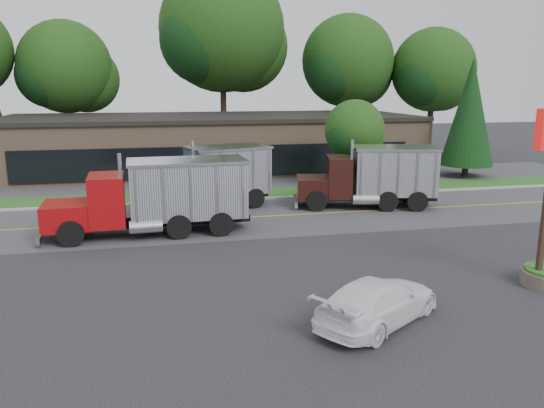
% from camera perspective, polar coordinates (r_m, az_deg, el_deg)
% --- Properties ---
extents(ground, '(140.00, 140.00, 0.00)m').
position_cam_1_polar(ground, '(18.51, -4.15, -8.46)').
color(ground, '#3A3A3F').
rests_on(ground, ground).
extents(road, '(60.00, 8.00, 0.02)m').
position_cam_1_polar(road, '(27.05, -6.87, -1.69)').
color(road, '#545459').
rests_on(road, ground).
extents(center_line, '(60.00, 0.12, 0.01)m').
position_cam_1_polar(center_line, '(27.05, -6.87, -1.69)').
color(center_line, gold).
rests_on(center_line, ground).
extents(curb, '(60.00, 0.30, 0.12)m').
position_cam_1_polar(curb, '(31.12, -7.61, 0.19)').
color(curb, '#9E9E99').
rests_on(curb, ground).
extents(grass_verge, '(60.00, 3.40, 0.03)m').
position_cam_1_polar(grass_verge, '(32.88, -7.88, 0.85)').
color(grass_verge, '#22561D').
rests_on(grass_verge, ground).
extents(far_parking, '(60.00, 7.00, 0.02)m').
position_cam_1_polar(far_parking, '(37.78, -8.48, 2.37)').
color(far_parking, '#545459').
rests_on(far_parking, ground).
extents(strip_mall, '(32.00, 12.00, 4.00)m').
position_cam_1_polar(strip_mall, '(43.58, -6.48, 6.44)').
color(strip_mall, '#93715A').
rests_on(strip_mall, ground).
extents(tree_far_b, '(8.62, 8.11, 12.29)m').
position_cam_1_polar(tree_far_b, '(51.77, -21.16, 13.15)').
color(tree_far_b, '#382619').
rests_on(tree_far_b, ground).
extents(tree_far_c, '(12.27, 11.55, 17.51)m').
position_cam_1_polar(tree_far_c, '(51.87, -5.19, 17.61)').
color(tree_far_c, '#382619').
rests_on(tree_far_c, ground).
extents(tree_far_d, '(9.36, 8.81, 13.35)m').
position_cam_1_polar(tree_far_d, '(53.55, 8.24, 14.52)').
color(tree_far_d, '#382619').
rests_on(tree_far_d, ground).
extents(tree_far_e, '(8.47, 7.97, 12.09)m').
position_cam_1_polar(tree_far_e, '(55.02, 17.00, 13.22)').
color(tree_far_e, '#382619').
rests_on(tree_far_e, ground).
extents(evergreen_right, '(3.80, 3.80, 8.63)m').
position_cam_1_polar(evergreen_right, '(41.67, 20.50, 9.24)').
color(evergreen_right, '#382619').
rests_on(evergreen_right, ground).
extents(tree_verge, '(4.07, 3.83, 5.80)m').
position_cam_1_polar(tree_verge, '(34.60, 8.92, 7.58)').
color(tree_verge, '#382619').
rests_on(tree_verge, ground).
extents(dump_truck_red, '(9.15, 2.99, 3.36)m').
position_cam_1_polar(dump_truck_red, '(24.51, -11.91, 0.97)').
color(dump_truck_red, black).
rests_on(dump_truck_red, ground).
extents(dump_truck_blue, '(7.71, 4.52, 3.36)m').
position_cam_1_polar(dump_truck_blue, '(29.21, -6.60, 3.00)').
color(dump_truck_blue, black).
rests_on(dump_truck_blue, ground).
extents(dump_truck_maroon, '(7.93, 4.19, 3.36)m').
position_cam_1_polar(dump_truck_maroon, '(29.89, 10.93, 3.08)').
color(dump_truck_maroon, black).
rests_on(dump_truck_maroon, ground).
extents(rally_car, '(4.74, 4.03, 1.30)m').
position_cam_1_polar(rally_car, '(15.64, 11.34, -10.20)').
color(rally_car, white).
rests_on(rally_car, ground).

